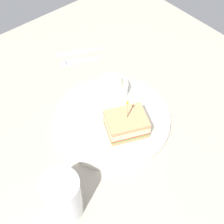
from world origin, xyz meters
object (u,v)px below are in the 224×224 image
at_px(plate, 112,119).
at_px(drink_glass, 62,198).
at_px(sandwich_half_center, 128,123).
at_px(coleslaw_bowl, 112,86).
at_px(fork, 77,61).
at_px(knife, 76,52).

height_order(plate, drink_glass, drink_glass).
distance_m(sandwich_half_center, drink_glass, 0.23).
relative_size(coleslaw_bowl, fork, 0.70).
bearing_deg(knife, drink_glass, -128.95).
bearing_deg(sandwich_half_center, knife, 75.62).
relative_size(drink_glass, knife, 0.86).
bearing_deg(plate, sandwich_half_center, -84.87).
bearing_deg(drink_glass, knife, 51.05).
bearing_deg(knife, sandwich_half_center, -104.38).
bearing_deg(plate, coleslaw_bowl, 49.37).
bearing_deg(fork, coleslaw_bowl, -92.39).
relative_size(sandwich_half_center, fork, 0.98).
xyz_separation_m(sandwich_half_center, coleslaw_bowl, (0.05, 0.12, -0.00)).
xyz_separation_m(plate, drink_glass, (-0.22, -0.11, 0.04)).
height_order(sandwich_half_center, drink_glass, sandwich_half_center).
xyz_separation_m(fork, knife, (0.02, 0.03, 0.00)).
height_order(plate, coleslaw_bowl, coleslaw_bowl).
relative_size(plate, drink_glass, 2.66).
bearing_deg(drink_glass, fork, 50.74).
xyz_separation_m(coleslaw_bowl, fork, (0.01, 0.17, -0.03)).
bearing_deg(coleslaw_bowl, knife, 81.21).
xyz_separation_m(plate, knife, (0.09, 0.27, -0.01)).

